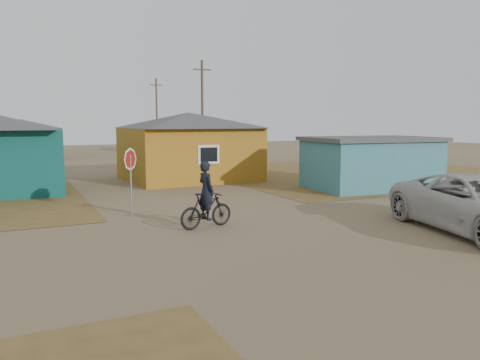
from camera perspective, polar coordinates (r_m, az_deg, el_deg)
name	(u,v)px	position (r m, az deg, el deg)	size (l,w,h in m)	color
ground	(271,235)	(14.00, 3.79, -6.75)	(120.00, 120.00, 0.00)	#796546
grass_ne	(355,172)	(32.51, 13.88, 0.98)	(20.00, 18.00, 0.00)	brown
house_yellow	(189,145)	(27.43, -6.24, 4.24)	(7.72, 6.76, 3.90)	#A06A18
shed_turquoise	(370,162)	(24.56, 15.61, 2.07)	(6.71, 4.93, 2.60)	teal
house_pale_west	(21,139)	(45.82, -25.11, 4.55)	(7.04, 6.15, 3.60)	gray
house_beige_east	(174,135)	(54.45, -8.10, 5.44)	(6.95, 6.05, 3.60)	gray
utility_pole_near	(202,112)	(36.31, -4.61, 8.31)	(1.40, 0.20, 8.00)	brown
utility_pole_far	(157,115)	(51.80, -10.11, 7.85)	(1.40, 0.20, 8.00)	brown
stop_sign	(130,166)	(16.81, -13.21, 1.64)	(0.75, 0.36, 2.45)	gray
cyclist	(206,204)	(14.84, -4.13, -2.90)	(1.95, 0.87, 2.13)	black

